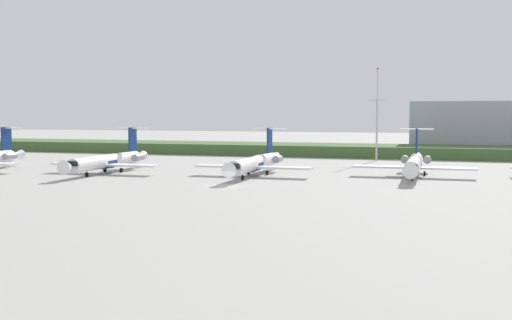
# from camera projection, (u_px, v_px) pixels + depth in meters

# --- Properties ---
(ground_plane) EXTENTS (500.00, 500.00, 0.00)m
(ground_plane) POSITION_uv_depth(u_px,v_px,m) (272.00, 170.00, 131.87)
(ground_plane) COLOR #9E9B96
(grass_berm) EXTENTS (320.00, 20.00, 3.12)m
(grass_berm) POSITION_uv_depth(u_px,v_px,m) (315.00, 150.00, 176.76)
(grass_berm) COLOR #426033
(grass_berm) RESTS_ON ground
(regional_jet_second) EXTENTS (22.81, 31.00, 9.00)m
(regional_jet_second) POSITION_uv_depth(u_px,v_px,m) (108.00, 161.00, 124.82)
(regional_jet_second) COLOR white
(regional_jet_second) RESTS_ON ground
(regional_jet_third) EXTENTS (22.81, 31.00, 9.00)m
(regional_jet_third) POSITION_uv_depth(u_px,v_px,m) (255.00, 163.00, 119.51)
(regional_jet_third) COLOR white
(regional_jet_third) RESTS_ON ground
(regional_jet_fourth) EXTENTS (22.81, 31.00, 9.00)m
(regional_jet_fourth) POSITION_uv_depth(u_px,v_px,m) (414.00, 163.00, 118.07)
(regional_jet_fourth) COLOR white
(regional_jet_fourth) RESTS_ON ground
(antenna_mast) EXTENTS (4.40, 0.50, 23.54)m
(antenna_mast) POSITION_uv_depth(u_px,v_px,m) (377.00, 122.00, 156.28)
(antenna_mast) COLOR #B2B2B7
(antenna_mast) RESTS_ON ground
(distant_hangar) EXTENTS (57.46, 20.85, 15.45)m
(distant_hangar) POSITION_uv_depth(u_px,v_px,m) (512.00, 128.00, 180.32)
(distant_hangar) COLOR #9EA3AD
(distant_hangar) RESTS_ON ground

